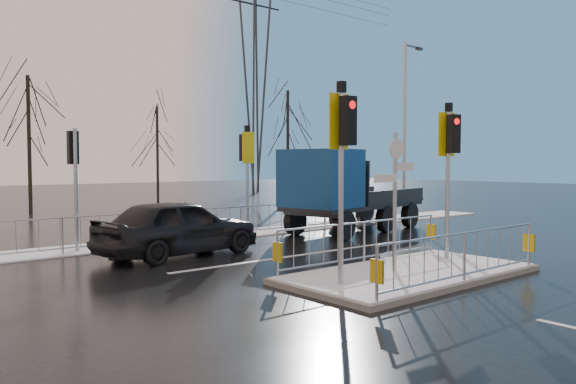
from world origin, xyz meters
TOP-DOWN VIEW (x-y plane):
  - ground at (0.00, 0.00)m, footprint 120.00×120.00m
  - snow_verge at (0.00, 8.60)m, footprint 30.00×2.00m
  - lane_markings at (0.00, -0.33)m, footprint 8.00×11.38m
  - traffic_island at (-0.01, 0.01)m, footprint 6.00×3.04m
  - far_kerb_fixtures at (0.29, 8.09)m, footprint 18.00×0.65m
  - car_far_lane at (-2.58, 5.85)m, footprint 4.86×2.42m
  - flatbed_truck at (3.97, 6.35)m, footprint 6.83×3.58m
  - tree_far_a at (-2.00, 22.00)m, footprint 3.75×3.75m
  - tree_far_b at (6.00, 24.00)m, footprint 3.25×3.25m
  - tree_far_c at (14.00, 21.00)m, footprint 4.00×4.00m
  - street_lamp_right at (10.57, 8.50)m, footprint 1.25×0.18m
  - pylon_wires at (16.88, 30.00)m, footprint 70.00×2.38m

SIDE VIEW (x-z plane):
  - ground at x=0.00m, z-range 0.00..0.00m
  - lane_markings at x=0.00m, z-range 0.00..0.01m
  - snow_verge at x=0.00m, z-range 0.00..0.04m
  - traffic_island at x=-0.01m, z-range -1.68..2.47m
  - car_far_lane at x=-2.58m, z-range 0.00..1.59m
  - far_kerb_fixtures at x=0.29m, z-range -0.90..2.93m
  - flatbed_truck at x=3.97m, z-range 0.10..3.11m
  - tree_far_b at x=6.00m, z-range 1.11..7.25m
  - street_lamp_right at x=10.57m, z-range 0.39..8.39m
  - tree_far_a at x=-2.00m, z-range 1.28..8.36m
  - tree_far_c at x=14.00m, z-range 1.37..8.92m
  - pylon_wires at x=16.88m, z-range 1.05..21.02m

